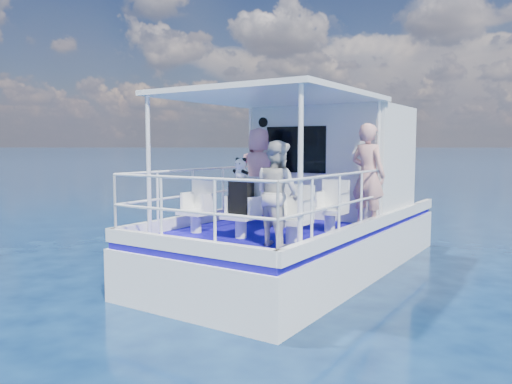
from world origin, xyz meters
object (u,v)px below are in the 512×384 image
passenger_stbd_aft (278,194)px  backpack_center (241,197)px  passenger_port_fwd (259,173)px  panda (241,169)px

passenger_stbd_aft → backpack_center: passenger_stbd_aft is taller
passenger_stbd_aft → backpack_center: (-0.78, 0.23, -0.10)m
passenger_port_fwd → backpack_center: size_ratio=3.36×
passenger_port_fwd → passenger_stbd_aft: bearing=106.0°
panda → backpack_center: bearing=116.3°
backpack_center → passenger_port_fwd: bearing=115.4°
passenger_port_fwd → passenger_stbd_aft: size_ratio=1.18×
passenger_stbd_aft → backpack_center: size_ratio=2.84×
panda → passenger_port_fwd: bearing=115.4°
passenger_port_fwd → panda: passenger_port_fwd is taller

